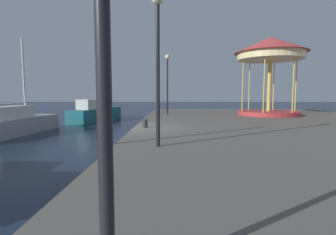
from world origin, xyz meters
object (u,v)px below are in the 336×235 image
Objects in this scene: bollard_center at (157,111)px; lamp_post_far_end at (167,74)px; sailboat_grey at (13,124)px; sailboat_teal at (96,112)px; carousel at (270,56)px; bollard_south at (145,123)px; lamp_post_mid_promenade at (158,43)px.

lamp_post_far_end is at bearing -43.53° from bollard_center.
sailboat_grey is 0.86× the size of sailboat_teal.
carousel is 11.77m from bollard_south.
bollard_center is 8.18m from bollard_south.
lamp_post_mid_promenade is (-7.57, -11.42, -1.20)m from carousel.
lamp_post_mid_promenade is at bearing -37.94° from sailboat_grey.
lamp_post_mid_promenade is 11.41× the size of bollard_center.
sailboat_grey reaches higher than bollard_center.
bollard_center is at bearing -20.90° from sailboat_teal.
lamp_post_mid_promenade is 11.66m from lamp_post_far_end.
lamp_post_mid_promenade reaches higher than bollard_south.
sailboat_teal reaches higher than sailboat_grey.
lamp_post_far_end is at bearing 178.19° from carousel.
sailboat_grey is 10.57m from lamp_post_far_end.
carousel is 13.76m from lamp_post_mid_promenade.
bollard_center is at bearing 136.47° from lamp_post_far_end.
sailboat_teal reaches higher than carousel.
sailboat_teal is 19.38× the size of bollard_south.
bollard_south is (-0.05, -8.18, 0.00)m from bollard_center.
lamp_post_far_end reaches higher than bollard_center.
sailboat_grey is at bearing -151.52° from lamp_post_far_end.
sailboat_grey is 1.46× the size of lamp_post_mid_promenade.
carousel is 7.62m from lamp_post_far_end.
lamp_post_far_end is at bearing -24.66° from sailboat_teal.
sailboat_teal is at bearing 167.18° from carousel.
sailboat_teal reaches higher than bollard_center.
sailboat_teal is at bearing 113.36° from lamp_post_mid_promenade.
carousel reaches higher than sailboat_grey.
lamp_post_mid_promenade is at bearing -123.56° from carousel.
carousel is at bearing 15.59° from sailboat_grey.
lamp_post_far_end is (0.07, 11.66, -0.04)m from lamp_post_mid_promenade.
sailboat_grey reaches higher than lamp_post_far_end.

